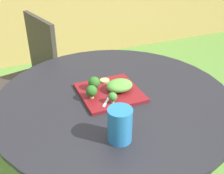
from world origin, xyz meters
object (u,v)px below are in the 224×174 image
Objects in this scene: drinking_glass at (120,126)px; fork at (110,96)px; salad_plate at (110,92)px; patio_chair at (30,73)px.

fork is (0.07, 0.26, -0.04)m from drinking_glass.
drinking_glass is at bearing -106.13° from salad_plate.
fork reaches higher than salad_plate.
salad_plate is 0.05m from fork.
patio_chair is 7.05× the size of fork.
patio_chair reaches higher than fork.
drinking_glass is (-0.09, -0.30, 0.05)m from salad_plate.
salad_plate is at bearing 70.43° from fork.
drinking_glass is (0.18, -1.12, 0.28)m from patio_chair.
patio_chair is 0.88m from salad_plate.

